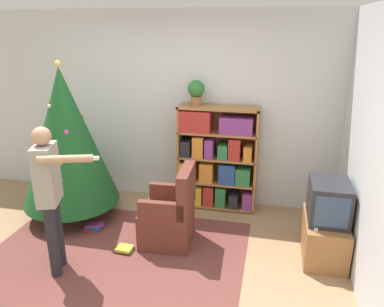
% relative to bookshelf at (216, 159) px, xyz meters
% --- Properties ---
extents(ground_plane, '(14.00, 14.00, 0.00)m').
position_rel_bookshelf_xyz_m(ground_plane, '(-0.61, -1.70, -0.69)').
color(ground_plane, '#9E7A56').
extents(wall_back, '(8.00, 0.10, 2.60)m').
position_rel_bookshelf_xyz_m(wall_back, '(-0.61, 0.24, 0.61)').
color(wall_back, silver).
rests_on(wall_back, ground_plane).
extents(area_rug, '(2.79, 1.97, 0.01)m').
position_rel_bookshelf_xyz_m(area_rug, '(-0.87, -1.39, -0.69)').
color(area_rug, brown).
rests_on(area_rug, ground_plane).
extents(bookshelf, '(1.05, 0.32, 1.41)m').
position_rel_bookshelf_xyz_m(bookshelf, '(0.00, 0.00, 0.00)').
color(bookshelf, '#A8703D').
rests_on(bookshelf, ground_plane).
extents(tv_stand, '(0.44, 0.73, 0.45)m').
position_rel_bookshelf_xyz_m(tv_stand, '(1.34, -0.92, -0.47)').
color(tv_stand, '#996638').
rests_on(tv_stand, ground_plane).
extents(television, '(0.40, 0.51, 0.42)m').
position_rel_bookshelf_xyz_m(television, '(1.34, -0.92, -0.03)').
color(television, '#28282D').
rests_on(television, tv_stand).
extents(game_remote, '(0.04, 0.12, 0.02)m').
position_rel_bookshelf_xyz_m(game_remote, '(1.21, -1.14, -0.23)').
color(game_remote, white).
rests_on(game_remote, tv_stand).
extents(christmas_tree, '(1.20, 1.20, 2.01)m').
position_rel_bookshelf_xyz_m(christmas_tree, '(-1.77, -0.68, 0.39)').
color(christmas_tree, '#4C3323').
rests_on(christmas_tree, ground_plane).
extents(armchair, '(0.60, 0.59, 0.92)m').
position_rel_bookshelf_xyz_m(armchair, '(-0.36, -1.01, -0.37)').
color(armchair, brown).
rests_on(armchair, ground_plane).
extents(standing_person, '(0.71, 0.45, 1.52)m').
position_rel_bookshelf_xyz_m(standing_person, '(-1.33, -1.77, 0.21)').
color(standing_person, '#232328').
rests_on(standing_person, ground_plane).
extents(potted_plant, '(0.22, 0.22, 0.33)m').
position_rel_bookshelf_xyz_m(potted_plant, '(-0.27, 0.01, 0.91)').
color(potted_plant, '#935B38').
rests_on(potted_plant, bookshelf).
extents(book_pile_near_tree, '(0.24, 0.19, 0.07)m').
position_rel_bookshelf_xyz_m(book_pile_near_tree, '(-1.35, -0.95, -0.66)').
color(book_pile_near_tree, '#B22D28').
rests_on(book_pile_near_tree, ground_plane).
extents(book_pile_by_chair, '(0.21, 0.16, 0.05)m').
position_rel_bookshelf_xyz_m(book_pile_by_chair, '(-0.80, -1.32, -0.66)').
color(book_pile_by_chair, '#2D7A42').
rests_on(book_pile_by_chair, ground_plane).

